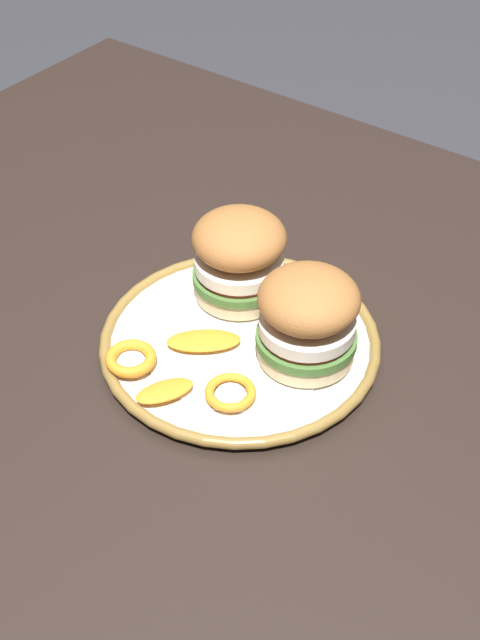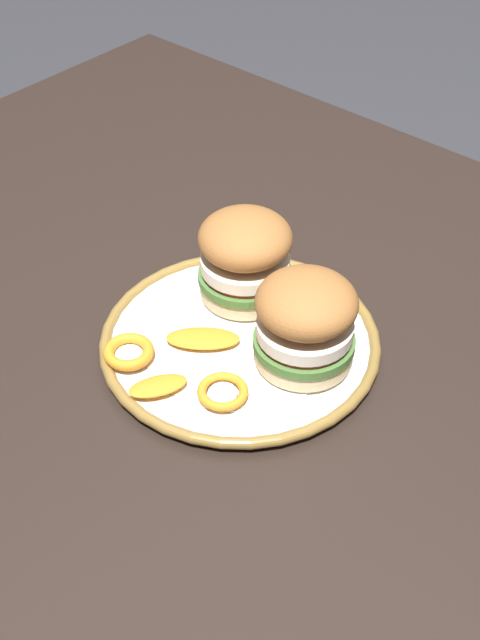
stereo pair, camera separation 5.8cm
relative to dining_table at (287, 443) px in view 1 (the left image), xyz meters
The scene contains 8 objects.
dining_table is the anchor object (origin of this frame).
dinner_plate 0.12m from the dining_table, 165.74° to the left, with size 0.30×0.30×0.02m.
sandwich_half_left 0.21m from the dining_table, 147.16° to the left, with size 0.13×0.13×0.10m.
sandwich_half_right 0.16m from the dining_table, 100.29° to the left, with size 0.12×0.12×0.10m.
orange_peel_curled 0.12m from the dining_table, 121.30° to the right, with size 0.07×0.07×0.01m.
orange_peel_strip_long 0.15m from the dining_table, behind, with size 0.08×0.08×0.01m.
orange_peel_strip_short 0.16m from the dining_table, 133.55° to the right, with size 0.05×0.07×0.01m.
orange_peel_small_curl 0.19m from the dining_table, 151.29° to the right, with size 0.07×0.07×0.01m.
Camera 1 is at (0.32, -0.52, 1.38)m, focal length 48.44 mm.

